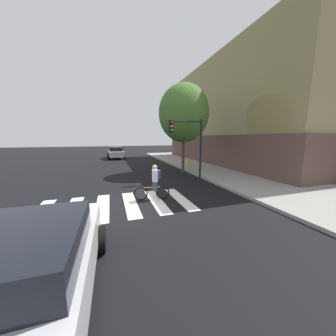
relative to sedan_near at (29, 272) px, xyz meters
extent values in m
plane|color=black|center=(2.06, 4.67, -0.82)|extent=(120.00, 120.00, 0.00)
cube|color=gray|center=(10.81, 4.67, -0.75)|extent=(6.50, 50.00, 0.15)
cube|color=silver|center=(-1.50, 4.67, -0.81)|extent=(0.55, 3.29, 0.01)
cube|color=silver|center=(-0.30, 4.67, -0.81)|extent=(0.55, 3.29, 0.01)
cube|color=silver|center=(0.89, 4.67, -0.81)|extent=(0.55, 3.29, 0.01)
cube|color=silver|center=(2.08, 4.67, -0.81)|extent=(0.55, 3.29, 0.01)
cube|color=silver|center=(3.28, 4.67, -0.81)|extent=(0.55, 3.29, 0.01)
cube|color=silver|center=(4.47, 4.67, -0.81)|extent=(0.55, 3.29, 0.01)
cube|color=#B7B7BC|center=(0.00, 0.04, -0.13)|extent=(1.89, 4.62, 0.70)
cube|color=black|center=(0.00, -0.11, 0.49)|extent=(1.67, 2.21, 0.55)
cylinder|color=black|center=(-0.95, 1.52, -0.48)|extent=(0.25, 0.68, 0.68)
cylinder|color=black|center=(0.97, 1.50, -0.48)|extent=(0.25, 0.68, 0.68)
cube|color=#B7B7BC|center=(2.05, 23.56, -0.10)|extent=(2.13, 4.88, 0.73)
cube|color=black|center=(2.05, 23.41, 0.55)|extent=(1.82, 2.37, 0.57)
cylinder|color=black|center=(0.98, 25.06, -0.46)|extent=(0.28, 0.72, 0.71)
cylinder|color=black|center=(2.99, 25.14, -0.46)|extent=(0.28, 0.72, 0.71)
cylinder|color=black|center=(1.11, 21.99, -0.46)|extent=(0.28, 0.72, 0.71)
cylinder|color=black|center=(3.11, 22.07, -0.46)|extent=(0.28, 0.72, 0.71)
torus|color=black|center=(3.63, 4.85, -0.49)|extent=(0.66, 0.15, 0.66)
torus|color=black|center=(2.59, 5.00, -0.49)|extent=(0.66, 0.15, 0.66)
cylinder|color=orange|center=(3.11, 4.92, -0.21)|extent=(0.89, 0.17, 0.05)
cylinder|color=orange|center=(3.27, 4.90, -0.14)|extent=(0.04, 0.04, 0.45)
cube|color=#384772|center=(3.27, 4.90, -0.09)|extent=(0.24, 0.31, 0.56)
cube|color=silver|center=(3.27, 4.90, 0.36)|extent=(0.29, 0.39, 0.56)
sphere|color=tan|center=(3.27, 4.90, 0.76)|extent=(0.22, 0.22, 0.22)
cube|color=navy|center=(3.45, 4.88, 0.41)|extent=(0.20, 0.30, 0.40)
cylinder|color=black|center=(7.27, 7.92, 1.28)|extent=(0.14, 0.14, 4.20)
cylinder|color=black|center=(6.07, 7.92, 3.18)|extent=(2.40, 0.10, 0.10)
cube|color=black|center=(5.11, 7.92, 2.83)|extent=(0.24, 0.20, 0.76)
sphere|color=red|center=(5.11, 7.81, 3.07)|extent=(0.14, 0.14, 0.14)
sphere|color=gold|center=(5.11, 7.81, 2.83)|extent=(0.14, 0.14, 0.14)
sphere|color=green|center=(5.11, 7.81, 2.59)|extent=(0.14, 0.14, 0.14)
cylinder|color=gold|center=(8.81, 13.25, -0.35)|extent=(0.22, 0.22, 0.65)
sphere|color=gold|center=(8.81, 13.25, 0.02)|extent=(0.18, 0.18, 0.18)
cylinder|color=gold|center=(8.97, 13.25, -0.31)|extent=(0.12, 0.09, 0.09)
cylinder|color=#4C3823|center=(7.18, 10.81, 0.82)|extent=(0.24, 0.24, 3.27)
ellipsoid|color=#47722D|center=(7.18, 10.81, 4.08)|extent=(4.07, 4.07, 4.68)
cube|color=brown|center=(19.77, 14.87, 0.78)|extent=(16.64, 22.01, 3.20)
cube|color=olive|center=(19.77, 14.87, 6.35)|extent=(16.31, 21.57, 7.93)
camera|label=1|loc=(1.33, -3.08, 2.11)|focal=19.01mm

